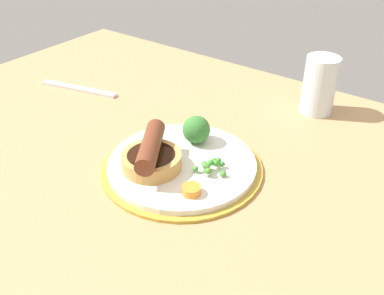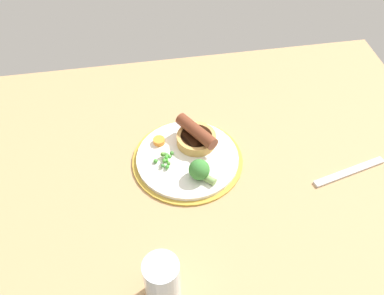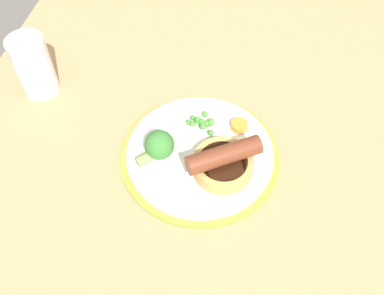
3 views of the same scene
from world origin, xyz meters
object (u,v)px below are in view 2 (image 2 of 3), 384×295
sausage_pudding (196,137)px  carrot_slice_0 (159,141)px  drinking_glass (162,281)px  dinner_plate (188,159)px  fork (349,172)px  pea_pile (165,158)px  broccoli_floret_near (200,170)px

sausage_pudding → carrot_slice_0: size_ratio=4.06×
sausage_pudding → carrot_slice_0: bearing=-131.5°
sausage_pudding → drinking_glass: 36.19cm
dinner_plate → sausage_pudding: 5.57cm
fork → pea_pile: bearing=-26.3°
dinner_plate → drinking_glass: (9.18, 30.18, 4.90)cm
carrot_slice_0 → drinking_glass: bearing=84.6°
fork → dinner_plate: bearing=-28.8°
broccoli_floret_near → fork: 33.44cm
dinner_plate → carrot_slice_0: 8.03cm
sausage_pudding → carrot_slice_0: 8.74cm
drinking_glass → fork: bearing=-154.7°
pea_pile → broccoli_floret_near: 8.86cm
pea_pile → broccoli_floret_near: broccoli_floret_near is taller
pea_pile → drinking_glass: size_ratio=0.44×
pea_pile → carrot_slice_0: pea_pile is taller
drinking_glass → pea_pile: bearing=-97.9°
broccoli_floret_near → drinking_glass: bearing=110.3°
sausage_pudding → fork: (-32.12, 13.34, -3.13)cm
broccoli_floret_near → carrot_slice_0: 13.77cm
broccoli_floret_near → drinking_glass: drinking_glass is taller
fork → drinking_glass: bearing=11.6°
carrot_slice_0 → drinking_glass: (3.39, 35.56, 3.48)cm
dinner_plate → broccoli_floret_near: size_ratio=4.39×
pea_pile → sausage_pudding: bearing=-150.4°
carrot_slice_0 → fork: 43.26cm
dinner_plate → drinking_glass: size_ratio=2.29×
pea_pile → drinking_glass: bearing=82.1°
broccoli_floret_near → drinking_glass: 26.53cm
dinner_plate → fork: dinner_plate is taller
carrot_slice_0 → fork: carrot_slice_0 is taller
broccoli_floret_near → carrot_slice_0: size_ratio=2.11×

